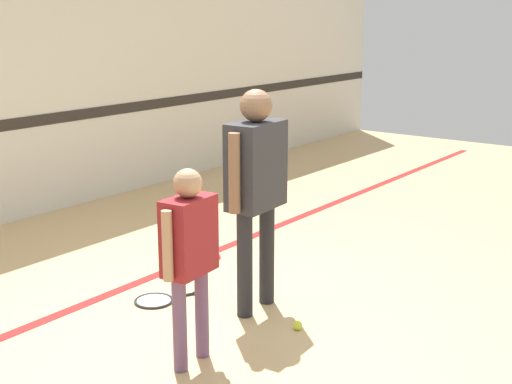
{
  "coord_description": "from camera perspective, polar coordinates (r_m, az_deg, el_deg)",
  "views": [
    {
      "loc": [
        -3.73,
        -3.0,
        2.15
      ],
      "look_at": [
        0.22,
        -0.03,
        0.9
      ],
      "focal_mm": 50.0,
      "sensor_mm": 36.0,
      "label": 1
    }
  ],
  "objects": [
    {
      "name": "ground_plane",
      "position": [
        5.25,
        -1.72,
        -9.97
      ],
      "size": [
        16.0,
        16.0,
        0.0
      ],
      "primitive_type": "plane",
      "color": "tan"
    },
    {
      "name": "floor_stripe",
      "position": [
        5.91,
        -9.79,
        -7.29
      ],
      "size": [
        14.4,
        0.1,
        0.01
      ],
      "color": "red",
      "rests_on": "ground_plane"
    },
    {
      "name": "person_instructor",
      "position": [
        5.07,
        0.0,
        1.22
      ],
      "size": [
        0.62,
        0.28,
        1.63
      ],
      "rotation": [
        0.0,
        0.0,
        0.07
      ],
      "color": "#232328",
      "rests_on": "ground_plane"
    },
    {
      "name": "person_student_left",
      "position": [
        4.34,
        -5.36,
        -4.32
      ],
      "size": [
        0.47,
        0.22,
        1.25
      ],
      "rotation": [
        0.0,
        0.0,
        0.09
      ],
      "color": "#6B4C70",
      "rests_on": "ground_plane"
    },
    {
      "name": "racket_spare_on_floor",
      "position": [
        6.42,
        -4.11,
        -5.28
      ],
      "size": [
        0.51,
        0.37,
        0.03
      ],
      "rotation": [
        0.0,
        0.0,
        3.61
      ],
      "color": "red",
      "rests_on": "ground_plane"
    },
    {
      "name": "racket_second_spare",
      "position": [
        5.55,
        -8.02,
        -8.58
      ],
      "size": [
        0.51,
        0.41,
        0.03
      ],
      "rotation": [
        0.0,
        0.0,
        5.8
      ],
      "color": "#28282D",
      "rests_on": "ground_plane"
    },
    {
      "name": "tennis_ball_near_instructor",
      "position": [
        5.05,
        3.34,
        -10.6
      ],
      "size": [
        0.07,
        0.07,
        0.07
      ],
      "primitive_type": "sphere",
      "color": "#CCE038",
      "rests_on": "ground_plane"
    },
    {
      "name": "tennis_ball_by_spare_racket",
      "position": [
        6.45,
        -7.48,
        -5.04
      ],
      "size": [
        0.07,
        0.07,
        0.07
      ],
      "primitive_type": "sphere",
      "color": "#CCE038",
      "rests_on": "ground_plane"
    }
  ]
}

